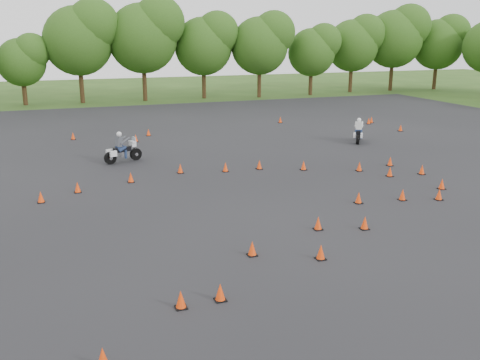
% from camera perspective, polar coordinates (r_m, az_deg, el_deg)
% --- Properties ---
extents(ground, '(140.00, 140.00, 0.00)m').
position_cam_1_polar(ground, '(17.60, 4.44, -7.04)').
color(ground, '#2D5119').
rests_on(ground, ground).
extents(asphalt_pad, '(62.00, 62.00, 0.00)m').
position_cam_1_polar(asphalt_pad, '(22.88, -1.69, -1.63)').
color(asphalt_pad, black).
rests_on(asphalt_pad, ground).
extents(treeline, '(86.94, 32.37, 10.80)m').
position_cam_1_polar(treeline, '(50.77, -11.39, 12.78)').
color(treeline, '#2A4F16').
rests_on(treeline, ground).
extents(traffic_cones, '(36.37, 32.73, 0.45)m').
position_cam_1_polar(traffic_cones, '(22.42, -1.57, -1.39)').
color(traffic_cones, '#F73F0A').
rests_on(traffic_cones, asphalt_pad).
extents(rider_grey, '(2.27, 1.37, 1.67)m').
position_cam_1_polar(rider_grey, '(29.30, -12.41, 3.49)').
color(rider_grey, '#42454A').
rests_on(rider_grey, ground).
extents(rider_white, '(1.67, 2.03, 1.57)m').
position_cam_1_polar(rider_white, '(34.80, 12.57, 5.24)').
color(rider_white, beige).
rests_on(rider_white, ground).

